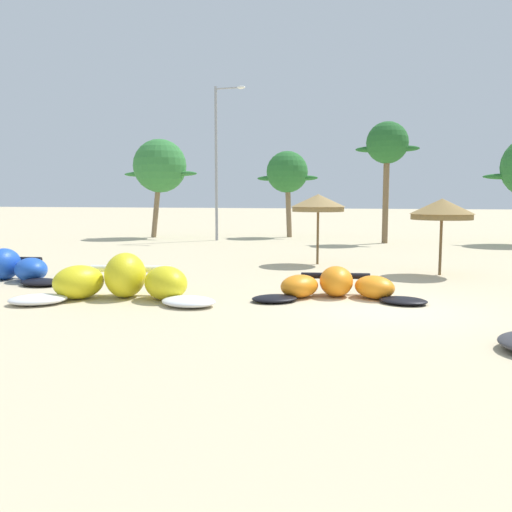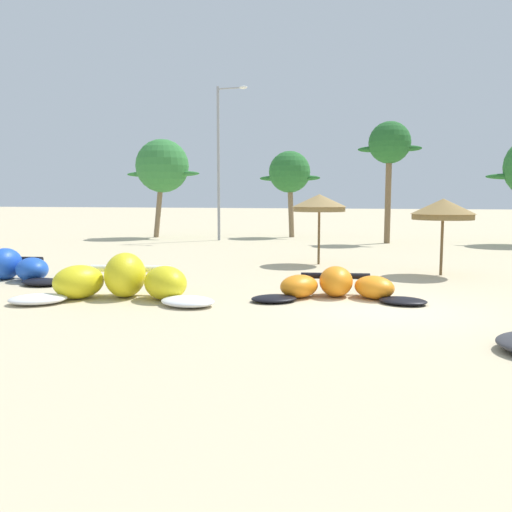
# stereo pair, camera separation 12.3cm
# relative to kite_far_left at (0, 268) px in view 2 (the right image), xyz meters

# --- Properties ---
(ground_plane) EXTENTS (260.00, 260.00, 0.00)m
(ground_plane) POSITION_rel_kite_far_left_xyz_m (12.69, -1.08, -0.41)
(ground_plane) COLOR beige
(kite_far_left) EXTENTS (5.27, 2.90, 1.07)m
(kite_far_left) POSITION_rel_kite_far_left_xyz_m (0.00, 0.00, 0.00)
(kite_far_left) COLOR black
(kite_far_left) RESTS_ON ground
(kite_left) EXTENTS (5.58, 3.21, 1.25)m
(kite_left) POSITION_rel_kite_far_left_xyz_m (5.63, -1.76, 0.07)
(kite_left) COLOR white
(kite_left) RESTS_ON ground
(kite_left_of_center) EXTENTS (4.77, 2.67, 0.85)m
(kite_left_of_center) POSITION_rel_kite_far_left_xyz_m (11.24, 0.06, -0.08)
(kite_left_of_center) COLOR black
(kite_left_of_center) RESTS_ON ground
(beach_umbrella_near_van) EXTENTS (2.25, 2.25, 2.92)m
(beach_umbrella_near_van) POSITION_rel_kite_far_left_xyz_m (9.48, 7.41, 2.15)
(beach_umbrella_near_van) COLOR brown
(beach_umbrella_near_van) RESTS_ON ground
(beach_umbrella_middle) EXTENTS (2.25, 2.25, 2.74)m
(beach_umbrella_middle) POSITION_rel_kite_far_left_xyz_m (14.23, 5.50, 1.96)
(beach_umbrella_middle) COLOR brown
(beach_umbrella_middle) RESTS_ON ground
(palm_leftmost) EXTENTS (5.53, 3.69, 6.84)m
(palm_leftmost) POSITION_rel_kite_far_left_xyz_m (-3.61, 19.47, 4.54)
(palm_leftmost) COLOR #7F6647
(palm_leftmost) RESTS_ON ground
(palm_left) EXTENTS (4.37, 2.92, 6.06)m
(palm_left) POSITION_rel_kite_far_left_xyz_m (4.81, 22.36, 4.12)
(palm_left) COLOR #7F6647
(palm_left) RESTS_ON ground
(palm_left_of_gap) EXTENTS (3.78, 2.52, 7.35)m
(palm_left_of_gap) POSITION_rel_kite_far_left_xyz_m (11.74, 18.94, 5.53)
(palm_left_of_gap) COLOR brown
(palm_left_of_gap) RESTS_ON ground
(lamppost_west) EXTENTS (2.07, 0.24, 9.85)m
(lamppost_west) POSITION_rel_kite_far_left_xyz_m (1.19, 18.21, 5.09)
(lamppost_west) COLOR gray
(lamppost_west) RESTS_ON ground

